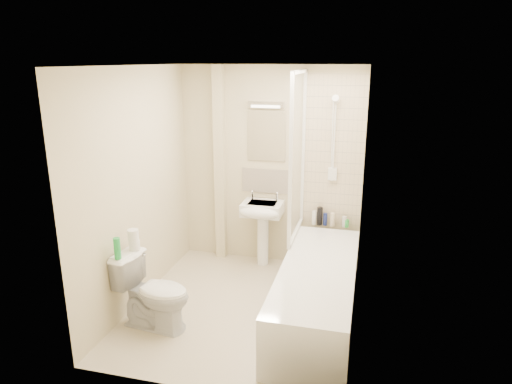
# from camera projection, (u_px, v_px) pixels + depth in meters

# --- Properties ---
(floor) EXTENTS (2.50, 2.50, 0.00)m
(floor) POSITION_uv_depth(u_px,v_px,m) (243.00, 308.00, 4.68)
(floor) COLOR beige
(floor) RESTS_ON ground
(wall_back) EXTENTS (2.20, 0.02, 2.40)m
(wall_back) POSITION_uv_depth(u_px,v_px,m) (270.00, 167.00, 5.50)
(wall_back) COLOR beige
(wall_back) RESTS_ON ground
(wall_left) EXTENTS (0.02, 2.50, 2.40)m
(wall_left) POSITION_uv_depth(u_px,v_px,m) (137.00, 188.00, 4.60)
(wall_left) COLOR beige
(wall_left) RESTS_ON ground
(wall_right) EXTENTS (0.02, 2.50, 2.40)m
(wall_right) POSITION_uv_depth(u_px,v_px,m) (360.00, 205.00, 4.08)
(wall_right) COLOR beige
(wall_right) RESTS_ON ground
(ceiling) EXTENTS (2.20, 2.50, 0.02)m
(ceiling) POSITION_uv_depth(u_px,v_px,m) (241.00, 65.00, 4.00)
(ceiling) COLOR white
(ceiling) RESTS_ON wall_back
(tile_back) EXTENTS (0.70, 0.01, 1.75)m
(tile_back) POSITION_uv_depth(u_px,v_px,m) (334.00, 152.00, 5.25)
(tile_back) COLOR beige
(tile_back) RESTS_ON wall_back
(tile_right) EXTENTS (0.01, 2.10, 1.75)m
(tile_right) POSITION_uv_depth(u_px,v_px,m) (360.00, 180.00, 4.02)
(tile_right) COLOR beige
(tile_right) RESTS_ON wall_right
(pipe_boxing) EXTENTS (0.12, 0.12, 2.40)m
(pipe_boxing) POSITION_uv_depth(u_px,v_px,m) (220.00, 165.00, 5.59)
(pipe_boxing) COLOR beige
(pipe_boxing) RESTS_ON ground
(splashback) EXTENTS (0.60, 0.02, 0.30)m
(splashback) POSITION_uv_depth(u_px,v_px,m) (266.00, 181.00, 5.55)
(splashback) COLOR beige
(splashback) RESTS_ON wall_back
(mirror) EXTENTS (0.46, 0.01, 0.60)m
(mirror) POSITION_uv_depth(u_px,v_px,m) (266.00, 136.00, 5.40)
(mirror) COLOR white
(mirror) RESTS_ON wall_back
(strip_light) EXTENTS (0.42, 0.07, 0.07)m
(strip_light) POSITION_uv_depth(u_px,v_px,m) (266.00, 104.00, 5.27)
(strip_light) COLOR silver
(strip_light) RESTS_ON wall_back
(bathtub) EXTENTS (0.70, 2.10, 0.55)m
(bathtub) POSITION_uv_depth(u_px,v_px,m) (317.00, 291.00, 4.42)
(bathtub) COLOR white
(bathtub) RESTS_ON ground
(shower_screen) EXTENTS (0.04, 0.92, 1.80)m
(shower_screen) POSITION_uv_depth(u_px,v_px,m) (298.00, 156.00, 4.92)
(shower_screen) COLOR white
(shower_screen) RESTS_ON bathtub
(shower_fixture) EXTENTS (0.10, 0.16, 0.99)m
(shower_fixture) POSITION_uv_depth(u_px,v_px,m) (334.00, 142.00, 5.18)
(shower_fixture) COLOR white
(shower_fixture) RESTS_ON wall_back
(pedestal_sink) EXTENTS (0.48, 0.45, 0.92)m
(pedestal_sink) POSITION_uv_depth(u_px,v_px,m) (262.00, 216.00, 5.45)
(pedestal_sink) COLOR white
(pedestal_sink) RESTS_ON ground
(bottle_white_a) EXTENTS (0.05, 0.05, 0.17)m
(bottle_white_a) POSITION_uv_depth(u_px,v_px,m) (314.00, 218.00, 5.45)
(bottle_white_a) COLOR white
(bottle_white_a) RESTS_ON bathtub
(bottle_black_b) EXTENTS (0.07, 0.07, 0.22)m
(bottle_black_b) POSITION_uv_depth(u_px,v_px,m) (320.00, 216.00, 5.42)
(bottle_black_b) COLOR black
(bottle_black_b) RESTS_ON bathtub
(bottle_blue) EXTENTS (0.05, 0.05, 0.15)m
(bottle_blue) POSITION_uv_depth(u_px,v_px,m) (325.00, 219.00, 5.42)
(bottle_blue) COLOR navy
(bottle_blue) RESTS_ON bathtub
(bottle_cream) EXTENTS (0.06, 0.06, 0.16)m
(bottle_cream) POSITION_uv_depth(u_px,v_px,m) (332.00, 219.00, 5.40)
(bottle_cream) COLOR beige
(bottle_cream) RESTS_ON bathtub
(bottle_white_b) EXTENTS (0.05, 0.05, 0.13)m
(bottle_white_b) POSITION_uv_depth(u_px,v_px,m) (344.00, 222.00, 5.37)
(bottle_white_b) COLOR silver
(bottle_white_b) RESTS_ON bathtub
(bottle_green) EXTENTS (0.06, 0.06, 0.09)m
(bottle_green) POSITION_uv_depth(u_px,v_px,m) (346.00, 223.00, 5.37)
(bottle_green) COLOR green
(bottle_green) RESTS_ON bathtub
(toilet) EXTENTS (0.57, 0.80, 0.72)m
(toilet) POSITION_uv_depth(u_px,v_px,m) (154.00, 292.00, 4.27)
(toilet) COLOR white
(toilet) RESTS_ON ground
(toilet_roll_lower) EXTENTS (0.10, 0.10, 0.09)m
(toilet_roll_lower) POSITION_uv_depth(u_px,v_px,m) (134.00, 245.00, 4.31)
(toilet_roll_lower) COLOR white
(toilet_roll_lower) RESTS_ON toilet
(toilet_roll_upper) EXTENTS (0.10, 0.10, 0.11)m
(toilet_roll_upper) POSITION_uv_depth(u_px,v_px,m) (133.00, 235.00, 4.28)
(toilet_roll_upper) COLOR white
(toilet_roll_upper) RESTS_ON toilet_roll_lower
(green_bottle) EXTENTS (0.06, 0.06, 0.20)m
(green_bottle) POSITION_uv_depth(u_px,v_px,m) (117.00, 248.00, 4.10)
(green_bottle) COLOR green
(green_bottle) RESTS_ON toilet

